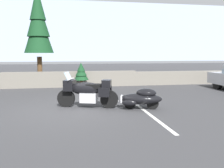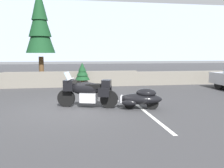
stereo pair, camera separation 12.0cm
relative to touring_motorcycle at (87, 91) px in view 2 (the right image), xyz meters
The scene contains 8 objects.
ground_plane 0.85m from the touring_motorcycle, 162.65° to the right, with size 80.00×80.00×0.00m, color #38383A.
stone_guard_wall 5.85m from the touring_motorcycle, 97.13° to the left, with size 24.00×0.61×0.93m.
distant_ridgeline 96.07m from the touring_motorcycle, 90.33° to the left, with size 240.00×80.00×16.00m, color #99A8BF.
touring_motorcycle is the anchor object (origin of this frame).
car_shaped_trailer 2.02m from the touring_motorcycle, 17.26° to the right, with size 2.21×1.12×0.76m.
pine_tree_tall 8.46m from the touring_motorcycle, 109.27° to the left, with size 1.86×1.86×6.31m.
pine_sapling_near 5.15m from the touring_motorcycle, 89.78° to the left, with size 0.87×0.87×1.50m.
parking_stripe_marker 2.64m from the touring_motorcycle, 40.57° to the right, with size 0.12×3.60×0.01m, color silver.
Camera 2 is at (0.06, -8.53, 1.99)m, focal length 37.74 mm.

